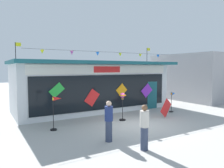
{
  "coord_description": "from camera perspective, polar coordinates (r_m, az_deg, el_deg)",
  "views": [
    {
      "loc": [
        -6.91,
        -8.92,
        3.01
      ],
      "look_at": [
        0.13,
        2.71,
        1.99
      ],
      "focal_mm": 34.27,
      "sensor_mm": 36.0,
      "label": 1
    }
  ],
  "objects": [
    {
      "name": "display_kite_on_ground",
      "position": [
        13.61,
        14.2,
        -6.17
      ],
      "size": [
        1.13,
        0.25,
        1.13
      ],
      "primitive_type": "cube",
      "rotation": [
        -0.21,
        0.79,
        0.0
      ],
      "color": "red",
      "rests_on": "ground_plane"
    },
    {
      "name": "ground_plane",
      "position": [
        11.68,
        6.47,
        -10.66
      ],
      "size": [
        80.0,
        80.0,
        0.0
      ],
      "primitive_type": "plane",
      "color": "#ADAAA5"
    },
    {
      "name": "kite_shop_building",
      "position": [
        15.61,
        -5.08,
        -0.35
      ],
      "size": [
        11.12,
        5.02,
        4.71
      ],
      "color": "silver",
      "rests_on": "ground_plane"
    },
    {
      "name": "neighbour_building",
      "position": [
        22.45,
        21.09,
        1.81
      ],
      "size": [
        5.06,
        7.26,
        4.3
      ],
      "primitive_type": "cube",
      "color": "#99999E",
      "rests_on": "ground_plane"
    },
    {
      "name": "wind_spinner_center_left",
      "position": [
        15.24,
        15.91,
        -3.54
      ],
      "size": [
        0.5,
        0.28,
        1.37
      ],
      "color": "black",
      "rests_on": "ground_plane"
    },
    {
      "name": "wind_spinner_left",
      "position": [
        12.26,
        2.82,
        -4.53
      ],
      "size": [
        0.37,
        0.37,
        1.6
      ],
      "color": "black",
      "rests_on": "ground_plane"
    },
    {
      "name": "person_mid_plaza",
      "position": [
        8.84,
        -0.88,
        -9.59
      ],
      "size": [
        0.41,
        0.48,
        1.68
      ],
      "rotation": [
        0.0,
        0.0,
        5.84
      ],
      "color": "#333D56",
      "rests_on": "ground_plane"
    },
    {
      "name": "person_near_camera",
      "position": [
        8.03,
        8.64,
        -11.3
      ],
      "size": [
        0.34,
        0.34,
        1.68
      ],
      "rotation": [
        0.0,
        0.0,
        3.76
      ],
      "color": "#333D56",
      "rests_on": "ground_plane"
    },
    {
      "name": "wind_spinner_far_left",
      "position": [
        10.72,
        -14.65,
        -5.59
      ],
      "size": [
        0.59,
        0.31,
        1.65
      ],
      "color": "black",
      "rests_on": "ground_plane"
    }
  ]
}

